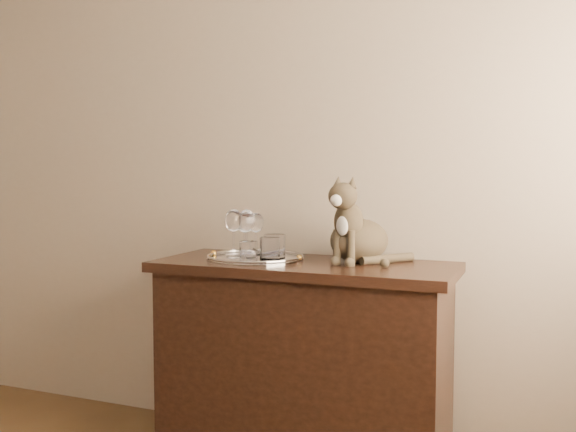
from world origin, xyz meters
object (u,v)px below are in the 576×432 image
object	(u,v)px
tumbler_c	(275,246)
cat	(359,219)
wine_glass_b	(256,234)
sideboard	(304,366)
tumbler_b	(248,251)
wine_glass_a	(245,234)
tumbler_a	(270,249)
tray	(255,258)
wine_glass_d	(247,233)
wine_glass_c	(234,233)

from	to	relation	value
tumbler_c	cat	distance (m)	0.36
wine_glass_b	tumbler_c	xyz separation A→B (m)	(0.12, -0.08, -0.04)
sideboard	wine_glass_b	size ratio (longest dim) A/B	6.71
sideboard	tumbler_b	size ratio (longest dim) A/B	14.94
wine_glass_a	tumbler_a	distance (m)	0.19
wine_glass_a	tumbler_c	xyz separation A→B (m)	(0.15, -0.04, -0.04)
sideboard	tumbler_c	bearing A→B (deg)	176.02
sideboard	tray	bearing A→B (deg)	-179.66
sideboard	cat	xyz separation A→B (m)	(0.20, 0.09, 0.60)
sideboard	tumbler_a	size ratio (longest dim) A/B	12.95
tray	tumbler_b	distance (m)	0.13
wine_glass_d	wine_glass_b	bearing A→B (deg)	85.39
wine_glass_a	wine_glass_b	world-z (taller)	wine_glass_a
tumbler_b	cat	distance (m)	0.46
wine_glass_c	wine_glass_b	bearing A→B (deg)	60.60
wine_glass_b	wine_glass_c	world-z (taller)	wine_glass_c
sideboard	tumbler_a	distance (m)	0.50
tray	cat	xyz separation A→B (m)	(0.42, 0.10, 0.17)
sideboard	wine_glass_b	xyz separation A→B (m)	(-0.26, 0.09, 0.52)
sideboard	wine_glass_a	size ratio (longest dim) A/B	6.49
wine_glass_b	wine_glass_d	xyz separation A→B (m)	(-0.01, -0.08, 0.01)
wine_glass_b	tumbler_b	size ratio (longest dim) A/B	2.23
wine_glass_a	wine_glass_c	bearing A→B (deg)	-117.33
tray	tumbler_a	world-z (taller)	tumbler_a
tray	tumbler_c	xyz separation A→B (m)	(0.08, 0.01, 0.05)
wine_glass_a	tumbler_c	world-z (taller)	wine_glass_a
wine_glass_d	wine_glass_c	bearing A→B (deg)	-157.32
wine_glass_d	sideboard	bearing A→B (deg)	-3.24
cat	tumbler_b	bearing A→B (deg)	-138.30
wine_glass_c	tumbler_c	distance (m)	0.19
sideboard	cat	distance (m)	0.64
cat	wine_glass_d	bearing A→B (deg)	-157.17
tray	tumbler_b	bearing A→B (deg)	-78.08
tumbler_b	cat	xyz separation A→B (m)	(0.39, 0.21, 0.12)
wine_glass_c	wine_glass_d	xyz separation A→B (m)	(0.05, 0.02, -0.00)
tumbler_b	tumbler_c	bearing A→B (deg)	65.72
wine_glass_d	tumbler_c	distance (m)	0.14
wine_glass_b	sideboard	bearing A→B (deg)	-20.11
wine_glass_c	tumbler_c	xyz separation A→B (m)	(0.18, 0.02, -0.05)
tumbler_a	tumbler_b	bearing A→B (deg)	-132.60
tumbler_c	tray	bearing A→B (deg)	-172.77
sideboard	wine_glass_d	bearing A→B (deg)	176.76
tray	wine_glass_d	world-z (taller)	wine_glass_d
wine_glass_c	cat	xyz separation A→B (m)	(0.51, 0.10, 0.07)
cat	wine_glass_b	bearing A→B (deg)	-166.84
wine_glass_a	tumbler_b	distance (m)	0.20
sideboard	wine_glass_c	size ratio (longest dim) A/B	6.05
tray	wine_glass_b	size ratio (longest dim) A/B	2.24
wine_glass_d	tumbler_a	xyz separation A→B (m)	(0.13, -0.07, -0.05)
wine_glass_a	tumbler_b	xyz separation A→B (m)	(0.10, -0.16, -0.05)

